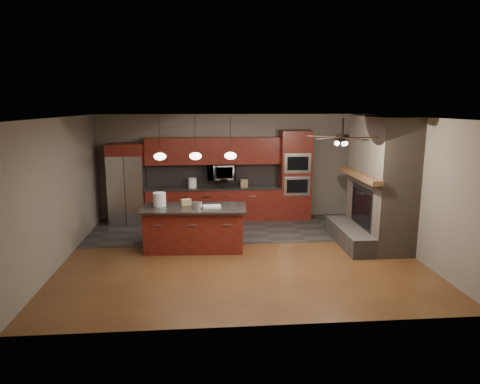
{
  "coord_description": "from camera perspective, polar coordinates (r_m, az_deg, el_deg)",
  "views": [
    {
      "loc": [
        -0.72,
        -8.44,
        3.02
      ],
      "look_at": [
        0.05,
        0.6,
        1.18
      ],
      "focal_mm": 32.0,
      "sensor_mm": 36.0,
      "label": 1
    }
  ],
  "objects": [
    {
      "name": "back_wall",
      "position": [
        11.57,
        -1.23,
        3.4
      ],
      "size": [
        7.0,
        0.02,
        2.8
      ],
      "primitive_type": "cube",
      "color": "#675C52",
      "rests_on": "ground"
    },
    {
      "name": "paint_tray",
      "position": [
        9.0,
        -3.76,
        -1.95
      ],
      "size": [
        0.38,
        0.27,
        0.04
      ],
      "primitive_type": "cube",
      "rotation": [
        0.0,
        0.0,
        0.02
      ],
      "color": "silver",
      "rests_on": "kitchen_island"
    },
    {
      "name": "counter_box",
      "position": [
        11.32,
        0.56,
        1.18
      ],
      "size": [
        0.18,
        0.14,
        0.2
      ],
      "primitive_type": "cube",
      "rotation": [
        0.0,
        0.0,
        0.01
      ],
      "color": "#95724D",
      "rests_on": "back_cabinetry"
    },
    {
      "name": "white_bucket",
      "position": [
        9.23,
        -10.68,
        -0.98
      ],
      "size": [
        0.32,
        0.32,
        0.29
      ],
      "primitive_type": "cylinder",
      "rotation": [
        0.0,
        0.0,
        -0.23
      ],
      "color": "silver",
      "rests_on": "kitchen_island"
    },
    {
      "name": "pendant_center",
      "position": [
        9.2,
        -5.96,
        4.8
      ],
      "size": [
        0.26,
        0.26,
        0.92
      ],
      "color": "black",
      "rests_on": "ceiling"
    },
    {
      "name": "oven_tower",
      "position": [
        11.53,
        7.34,
        2.24
      ],
      "size": [
        0.8,
        0.63,
        2.38
      ],
      "color": "maroon",
      "rests_on": "ground"
    },
    {
      "name": "paint_can",
      "position": [
        8.92,
        -5.75,
        -1.77
      ],
      "size": [
        0.25,
        0.25,
        0.14
      ],
      "primitive_type": "cylinder",
      "rotation": [
        0.0,
        0.0,
        -0.3
      ],
      "color": "silver",
      "rests_on": "kitchen_island"
    },
    {
      "name": "ceiling",
      "position": [
        8.47,
        0.03,
        9.96
      ],
      "size": [
        7.0,
        6.0,
        0.02
      ],
      "primitive_type": "cube",
      "color": "white",
      "rests_on": "back_wall"
    },
    {
      "name": "refrigerator",
      "position": [
        11.41,
        -14.82,
        1.08
      ],
      "size": [
        0.89,
        0.75,
        2.08
      ],
      "color": "silver",
      "rests_on": "ground"
    },
    {
      "name": "cardboard_box",
      "position": [
        9.24,
        -7.22,
        -1.35
      ],
      "size": [
        0.24,
        0.2,
        0.13
      ],
      "primitive_type": "cube",
      "rotation": [
        0.0,
        0.0,
        0.26
      ],
      "color": "#9D8251",
      "rests_on": "kitchen_island"
    },
    {
      "name": "counter_bucket",
      "position": [
        11.32,
        -6.36,
        1.23
      ],
      "size": [
        0.25,
        0.25,
        0.25
      ],
      "primitive_type": "cylinder",
      "rotation": [
        0.0,
        0.0,
        -0.18
      ],
      "color": "white",
      "rests_on": "back_cabinetry"
    },
    {
      "name": "kitchen_island",
      "position": [
        9.18,
        -6.1,
        -4.78
      ],
      "size": [
        2.25,
        1.13,
        0.92
      ],
      "rotation": [
        0.0,
        0.0,
        -0.06
      ],
      "color": "maroon",
      "rests_on": "ground"
    },
    {
      "name": "ceiling_fan",
      "position": [
        8.06,
        13.48,
        7.14
      ],
      "size": [
        1.27,
        1.33,
        0.41
      ],
      "color": "black",
      "rests_on": "ceiling"
    },
    {
      "name": "microwave",
      "position": [
        11.33,
        -2.54,
        2.71
      ],
      "size": [
        0.73,
        0.41,
        0.5
      ],
      "primitive_type": "imported",
      "color": "silver",
      "rests_on": "back_cabinetry"
    },
    {
      "name": "back_cabinetry",
      "position": [
        11.38,
        -3.52,
        0.67
      ],
      "size": [
        3.59,
        0.64,
        2.2
      ],
      "color": "maroon",
      "rests_on": "ground"
    },
    {
      "name": "ground",
      "position": [
        8.99,
        0.03,
        -8.18
      ],
      "size": [
        7.0,
        7.0,
        0.0
      ],
      "primitive_type": "plane",
      "color": "brown",
      "rests_on": "ground"
    },
    {
      "name": "left_wall",
      "position": [
        9.03,
        -22.69,
        0.22
      ],
      "size": [
        0.02,
        6.0,
        2.8
      ],
      "primitive_type": "cube",
      "color": "#675C52",
      "rests_on": "ground"
    },
    {
      "name": "slate_tile_patch",
      "position": [
        10.7,
        -0.79,
        -4.92
      ],
      "size": [
        7.0,
        2.4,
        0.01
      ],
      "primitive_type": "cube",
      "color": "#33302E",
      "rests_on": "ground"
    },
    {
      "name": "fireplace_column",
      "position": [
        9.75,
        17.9,
        0.72
      ],
      "size": [
        1.3,
        2.1,
        2.8
      ],
      "color": "#6C5C4D",
      "rests_on": "ground"
    },
    {
      "name": "pendant_left",
      "position": [
        9.25,
        -10.63,
        4.7
      ],
      "size": [
        0.26,
        0.26,
        0.92
      ],
      "color": "black",
      "rests_on": "ceiling"
    },
    {
      "name": "pendant_right",
      "position": [
        9.22,
        -1.27,
        4.87
      ],
      "size": [
        0.26,
        0.26,
        0.92
      ],
      "color": "black",
      "rests_on": "ceiling"
    },
    {
      "name": "right_wall",
      "position": [
        9.57,
        21.4,
        0.91
      ],
      "size": [
        0.02,
        6.0,
        2.8
      ],
      "primitive_type": "cube",
      "color": "#675C52",
      "rests_on": "ground"
    }
  ]
}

